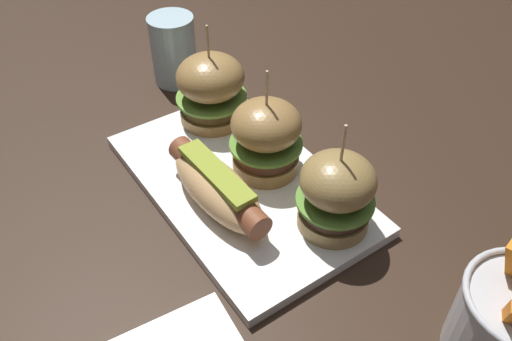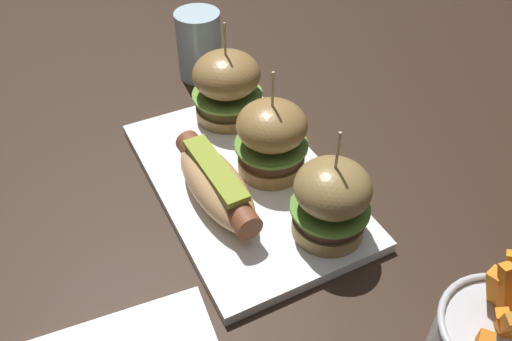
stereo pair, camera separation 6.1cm
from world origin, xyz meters
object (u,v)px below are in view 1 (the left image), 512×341
(slider_left, at_px, (211,88))
(slider_right, at_px, (336,193))
(platter_main, at_px, (240,183))
(slider_center, at_px, (266,137))
(hot_dog, at_px, (217,187))
(water_glass, at_px, (173,50))

(slider_left, distance_m, slider_right, 0.25)
(platter_main, bearing_deg, slider_right, 20.79)
(slider_left, bearing_deg, slider_center, 0.25)
(hot_dog, xyz_separation_m, slider_center, (-0.02, 0.08, 0.02))
(hot_dog, height_order, slider_right, slider_right)
(slider_center, relative_size, slider_right, 1.01)
(slider_left, xyz_separation_m, water_glass, (-0.14, 0.02, -0.01))
(slider_center, height_order, water_glass, slider_center)
(platter_main, distance_m, slider_right, 0.14)
(hot_dog, relative_size, water_glass, 1.59)
(slider_right, bearing_deg, slider_left, -178.20)
(platter_main, height_order, hot_dog, hot_dog)
(slider_right, xyz_separation_m, water_glass, (-0.39, 0.01, -0.01))
(slider_right, distance_m, water_glass, 0.39)
(hot_dog, bearing_deg, slider_right, 42.19)
(hot_dog, bearing_deg, slider_left, 150.85)
(platter_main, relative_size, hot_dog, 2.02)
(slider_left, bearing_deg, platter_main, -16.52)
(hot_dog, relative_size, slider_center, 1.21)
(platter_main, xyz_separation_m, slider_left, (-0.13, 0.04, 0.06))
(water_glass, bearing_deg, platter_main, -11.34)
(platter_main, height_order, water_glass, water_glass)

